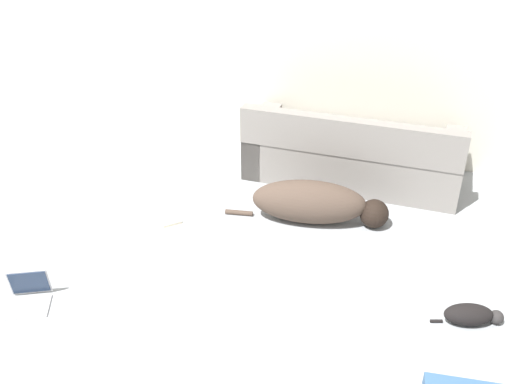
# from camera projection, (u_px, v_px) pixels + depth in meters

# --- Properties ---
(wall_back) EXTENTS (7.87, 0.06, 2.65)m
(wall_back) POSITION_uv_depth(u_px,v_px,m) (275.00, 29.00, 5.87)
(wall_back) COLOR beige
(wall_back) RESTS_ON ground_plane
(couch) EXTENTS (2.12, 0.84, 0.78)m
(couch) POSITION_uv_depth(u_px,v_px,m) (351.00, 156.00, 5.68)
(couch) COLOR gray
(couch) RESTS_ON ground_plane
(dog) EXTENTS (1.48, 0.52, 0.40)m
(dog) POSITION_uv_depth(u_px,v_px,m) (315.00, 203.00, 5.06)
(dog) COLOR #4C3D33
(dog) RESTS_ON ground_plane
(cat) EXTENTS (0.51, 0.26, 0.15)m
(cat) POSITION_uv_depth(u_px,v_px,m) (471.00, 315.00, 3.99)
(cat) COLOR black
(cat) RESTS_ON ground_plane
(laptop_open) EXTENTS (0.39, 0.39, 0.25)m
(laptop_open) POSITION_uv_depth(u_px,v_px,m) (29.00, 292.00, 4.18)
(laptop_open) COLOR #B7B7BC
(laptop_open) RESTS_ON ground_plane
(book_cream) EXTENTS (0.21, 0.21, 0.02)m
(book_cream) POSITION_uv_depth(u_px,v_px,m) (171.00, 221.00, 5.13)
(book_cream) COLOR beige
(book_cream) RESTS_ON ground_plane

